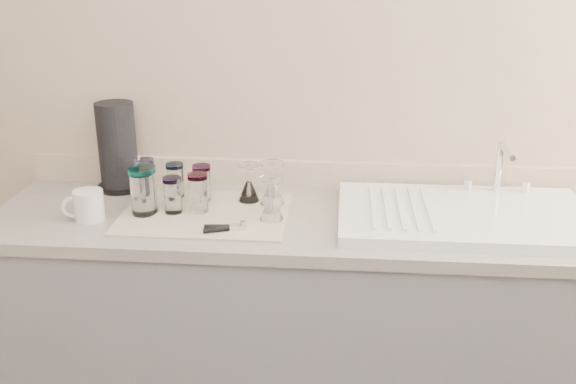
# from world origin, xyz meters

# --- Properties ---
(room_envelope) EXTENTS (3.54, 3.50, 2.52)m
(room_envelope) POSITION_xyz_m (0.00, 0.00, 1.56)
(room_envelope) COLOR #55555B
(room_envelope) RESTS_ON ground
(counter_unit) EXTENTS (2.06, 0.62, 0.90)m
(counter_unit) POSITION_xyz_m (0.00, 1.20, 0.45)
(counter_unit) COLOR slate
(counter_unit) RESTS_ON ground
(sink_unit) EXTENTS (0.82, 0.50, 0.22)m
(sink_unit) POSITION_xyz_m (0.55, 1.20, 0.92)
(sink_unit) COLOR white
(sink_unit) RESTS_ON counter_unit
(dish_towel) EXTENTS (0.55, 0.42, 0.01)m
(dish_towel) POSITION_xyz_m (-0.31, 1.18, 0.90)
(dish_towel) COLOR beige
(dish_towel) RESTS_ON counter_unit
(tumbler_teal) EXTENTS (0.07, 0.07, 0.14)m
(tumbler_teal) POSITION_xyz_m (-0.55, 1.31, 0.98)
(tumbler_teal) COLOR white
(tumbler_teal) RESTS_ON dish_towel
(tumbler_cyan) EXTENTS (0.06, 0.06, 0.12)m
(tumbler_cyan) POSITION_xyz_m (-0.44, 1.32, 0.97)
(tumbler_cyan) COLOR white
(tumbler_cyan) RESTS_ON dish_towel
(tumbler_purple) EXTENTS (0.06, 0.06, 0.13)m
(tumbler_purple) POSITION_xyz_m (-0.34, 1.30, 0.97)
(tumbler_purple) COLOR white
(tumbler_purple) RESTS_ON dish_towel
(tumbler_magenta) EXTENTS (0.08, 0.08, 0.16)m
(tumbler_magenta) POSITION_xyz_m (-0.50, 1.17, 0.99)
(tumbler_magenta) COLOR white
(tumbler_magenta) RESTS_ON dish_towel
(tumbler_blue) EXTENTS (0.06, 0.06, 0.12)m
(tumbler_blue) POSITION_xyz_m (-0.41, 1.17, 0.97)
(tumbler_blue) COLOR white
(tumbler_blue) RESTS_ON dish_towel
(tumbler_lavender) EXTENTS (0.07, 0.07, 0.13)m
(tumbler_lavender) POSITION_xyz_m (-0.33, 1.19, 0.98)
(tumbler_lavender) COLOR white
(tumbler_lavender) RESTS_ON dish_towel
(tumbler_extra) EXTENTS (0.08, 0.08, 0.16)m
(tumbler_extra) POSITION_xyz_m (-0.51, 1.15, 0.99)
(tumbler_extra) COLOR white
(tumbler_extra) RESTS_ON dish_towel
(goblet_back_left) EXTENTS (0.07, 0.07, 0.13)m
(goblet_back_left) POSITION_xyz_m (-0.18, 1.30, 0.95)
(goblet_back_left) COLOR white
(goblet_back_left) RESTS_ON dish_towel
(goblet_back_right) EXTENTS (0.08, 0.08, 0.15)m
(goblet_back_right) POSITION_xyz_m (-0.09, 1.28, 0.96)
(goblet_back_right) COLOR white
(goblet_back_right) RESTS_ON dish_towel
(goblet_front_right) EXTENTS (0.08, 0.08, 0.14)m
(goblet_front_right) POSITION_xyz_m (-0.08, 1.14, 0.96)
(goblet_front_right) COLOR white
(goblet_front_right) RESTS_ON dish_towel
(can_opener) EXTENTS (0.13, 0.07, 0.02)m
(can_opener) POSITION_xyz_m (-0.21, 1.04, 0.92)
(can_opener) COLOR silver
(can_opener) RESTS_ON dish_towel
(white_mug) EXTENTS (0.15, 0.13, 0.10)m
(white_mug) POSITION_xyz_m (-0.68, 1.10, 0.95)
(white_mug) COLOR silver
(white_mug) RESTS_ON counter_unit
(paper_towel_roll) EXTENTS (0.17, 0.17, 0.32)m
(paper_towel_roll) POSITION_xyz_m (-0.67, 1.41, 1.06)
(paper_towel_roll) COLOR black
(paper_towel_roll) RESTS_ON counter_unit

